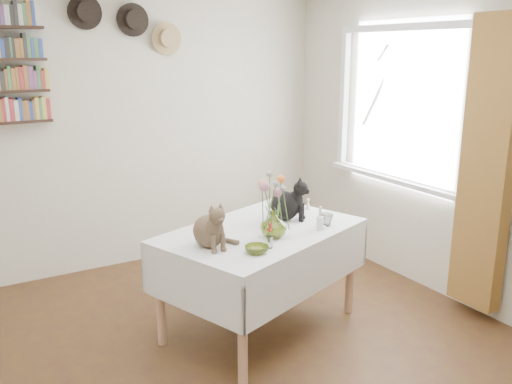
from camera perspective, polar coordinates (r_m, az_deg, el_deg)
room at (r=2.97m, az=-1.17°, el=1.07°), size 4.08×4.58×2.58m
window at (r=4.77m, az=14.99°, el=7.54°), size 0.12×1.52×1.32m
curtain at (r=4.17m, az=23.13°, el=2.45°), size 0.12×0.38×2.10m
dining_table at (r=3.82m, az=0.53°, el=-6.58°), size 1.61×1.31×0.74m
tabby_cat at (r=3.42m, az=-5.05°, el=-3.25°), size 0.22×0.27×0.31m
black_cat at (r=3.96m, az=3.04°, el=-0.62°), size 0.34×0.34×0.32m
flower_vase at (r=3.58m, az=1.86°, el=-3.40°), size 0.24×0.24×0.18m
green_bowl at (r=3.33m, az=0.07°, el=-6.07°), size 0.21×0.21×0.05m
drinking_glass at (r=3.86m, az=7.45°, el=-2.91°), size 0.12×0.12×0.09m
candlestick at (r=3.77m, az=6.74°, el=-3.14°), size 0.05×0.05×0.17m
berry_jar at (r=3.40m, az=1.38°, el=-4.55°), size 0.05×0.05×0.19m
porcelain_figurine at (r=4.24m, az=5.49°, el=-1.31°), size 0.05×0.05×0.09m
flower_bouquet at (r=3.52m, az=1.82°, el=0.47°), size 0.17×0.13×0.39m
wall_hats at (r=4.95m, az=-13.13°, el=16.86°), size 0.98×0.09×0.48m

